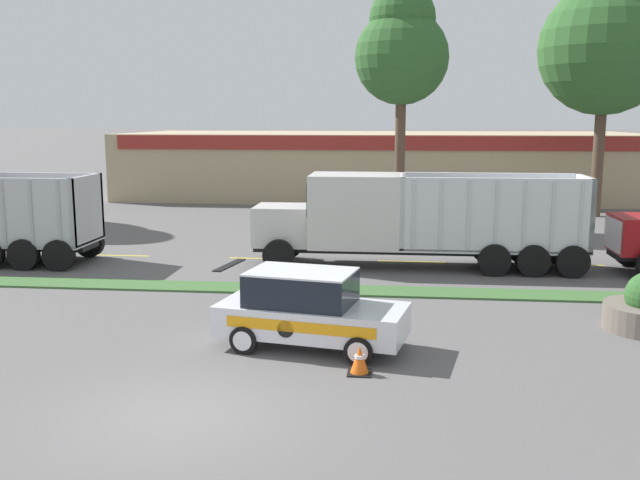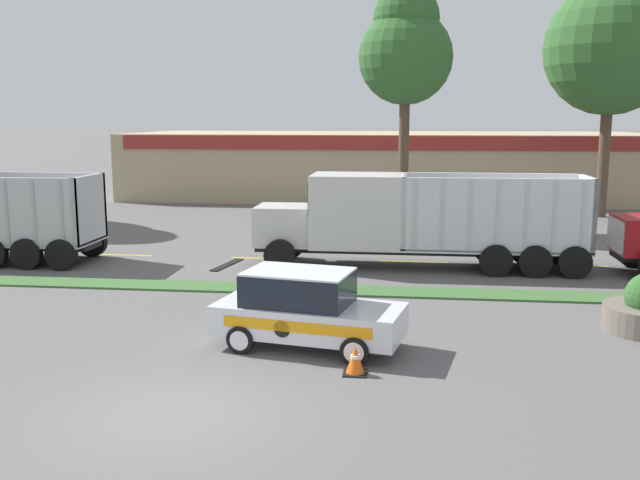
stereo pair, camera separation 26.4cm
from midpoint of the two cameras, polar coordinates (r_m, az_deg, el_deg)
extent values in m
plane|color=#5B5959|center=(12.91, -11.75, -13.44)|extent=(600.00, 600.00, 0.00)
cube|color=#3D6633|center=(21.25, -4.33, -3.89)|extent=(120.00, 1.21, 0.06)
cube|color=yellow|center=(27.42, -16.12, -1.19)|extent=(2.40, 0.14, 0.01)
cube|color=yellow|center=(25.88, -4.97, -1.48)|extent=(2.40, 0.14, 0.01)
cube|color=yellow|center=(25.42, 7.07, -1.72)|extent=(2.40, 0.14, 0.01)
cube|color=yellow|center=(26.09, 19.02, -1.89)|extent=(2.40, 0.14, 0.01)
cube|color=black|center=(24.44, 7.39, -0.74)|extent=(11.04, 1.27, 0.18)
cube|color=silver|center=(24.63, -3.25, 1.21)|extent=(1.92, 1.89, 1.35)
cube|color=#B7B7BC|center=(24.81, -5.50, 1.24)|extent=(0.06, 1.61, 1.14)
cube|color=silver|center=(24.28, 2.51, 2.40)|extent=(3.02, 2.31, 2.45)
cube|color=black|center=(24.37, -1.08, 3.45)|extent=(0.04, 1.96, 1.10)
cylinder|color=silver|center=(23.41, 6.36, 3.70)|extent=(0.14, 0.14, 1.32)
cube|color=silver|center=(24.60, 13.16, -0.50)|extent=(6.10, 2.31, 0.12)
cube|color=silver|center=(24.23, 6.27, 2.41)|extent=(0.16, 2.31, 2.39)
cube|color=silver|center=(24.97, 20.05, 2.09)|extent=(0.16, 2.31, 2.39)
cube|color=silver|center=(23.37, 13.59, 1.92)|extent=(6.10, 0.16, 2.39)
cube|color=silver|center=(25.48, 12.97, 2.58)|extent=(6.10, 0.16, 2.39)
cube|color=#BCBCC1|center=(23.07, 7.16, 2.02)|extent=(0.10, 0.04, 2.27)
cube|color=#BCBCC1|center=(23.10, 9.33, 1.98)|extent=(0.10, 0.04, 2.27)
cube|color=#BCBCC1|center=(23.17, 11.48, 1.93)|extent=(0.10, 0.04, 2.27)
cube|color=#BCBCC1|center=(23.27, 13.62, 1.89)|extent=(0.10, 0.04, 2.27)
cube|color=#BCBCC1|center=(23.40, 15.73, 1.84)|extent=(0.10, 0.04, 2.27)
cube|color=#BCBCC1|center=(23.56, 17.82, 1.79)|extent=(0.10, 0.04, 2.27)
cube|color=#BCBCC1|center=(23.75, 19.88, 1.73)|extent=(0.10, 0.04, 2.27)
cylinder|color=black|center=(23.67, -3.67, -1.24)|extent=(1.05, 0.30, 1.05)
cylinder|color=black|center=(25.87, -2.82, -0.29)|extent=(1.05, 0.30, 1.05)
cylinder|color=black|center=(23.98, 19.28, -1.64)|extent=(1.05, 0.30, 1.05)
cylinder|color=black|center=(26.16, 18.17, -0.66)|extent=(1.05, 0.30, 1.05)
cylinder|color=black|center=(23.73, 16.40, -1.60)|extent=(1.05, 0.30, 1.05)
cylinder|color=black|center=(25.92, 15.52, -0.62)|extent=(1.05, 0.30, 1.05)
cylinder|color=black|center=(23.54, 13.46, -1.56)|extent=(1.05, 0.30, 1.05)
cylinder|color=black|center=(25.75, 12.83, -0.57)|extent=(1.05, 0.30, 1.05)
cube|color=#B7B7BC|center=(27.30, -23.68, -0.06)|extent=(5.80, 2.44, 0.12)
cube|color=#B7B7BC|center=(25.85, -18.42, 2.35)|extent=(0.16, 2.44, 2.31)
cube|color=#B7B7BC|center=(28.13, -22.71, 2.66)|extent=(5.80, 0.16, 2.31)
cube|color=#A3A3A8|center=(25.84, -24.28, 1.98)|extent=(0.10, 0.04, 2.20)
cube|color=#A3A3A8|center=(25.36, -22.39, 1.98)|extent=(0.10, 0.04, 2.20)
cube|color=#A3A3A8|center=(24.92, -20.44, 1.97)|extent=(0.10, 0.04, 2.20)
cylinder|color=black|center=(25.22, -20.45, -1.16)|extent=(1.05, 0.30, 1.05)
cylinder|color=black|center=(27.35, -18.23, -0.21)|extent=(1.05, 0.30, 1.05)
cylinder|color=black|center=(25.79, -22.90, -1.08)|extent=(1.05, 0.30, 1.05)
cylinder|color=black|center=(27.88, -20.54, -0.16)|extent=(1.05, 0.30, 1.05)
cylinder|color=black|center=(28.45, -22.76, -0.12)|extent=(1.05, 0.30, 1.05)
cube|color=#B7B7BC|center=(25.01, 22.10, 0.45)|extent=(0.06, 1.70, 1.02)
cylinder|color=black|center=(26.54, 23.27, -0.83)|extent=(1.05, 0.30, 1.05)
cube|color=silver|center=(15.84, -1.12, -6.35)|extent=(4.39, 2.51, 0.67)
cube|color=black|center=(15.74, -1.99, -3.87)|extent=(2.52, 1.95, 0.70)
cube|color=silver|center=(15.66, -1.99, -2.55)|extent=(2.52, 1.95, 0.04)
cube|color=black|center=(16.28, -7.71, -2.01)|extent=(0.46, 1.41, 0.03)
cube|color=orange|center=(15.02, -2.18, -7.00)|extent=(3.24, 0.65, 0.24)
cylinder|color=black|center=(15.14, -3.30, -7.14)|extent=(0.37, 0.08, 0.37)
cylinder|color=black|center=(14.83, 2.62, -8.86)|extent=(0.64, 0.31, 0.61)
cylinder|color=silver|center=(14.73, 2.51, -8.99)|extent=(0.42, 0.09, 0.43)
cylinder|color=black|center=(16.38, 4.10, -7.06)|extent=(0.64, 0.31, 0.61)
cylinder|color=silver|center=(16.48, 4.18, -6.96)|extent=(0.42, 0.09, 0.43)
cylinder|color=black|center=(15.63, -6.59, -7.93)|extent=(0.64, 0.31, 0.61)
cylinder|color=silver|center=(15.54, -6.74, -8.04)|extent=(0.42, 0.09, 0.43)
cylinder|color=black|center=(17.11, -4.33, -6.33)|extent=(0.64, 0.31, 0.61)
cylinder|color=silver|center=(17.20, -4.20, -6.23)|extent=(0.42, 0.09, 0.43)
cube|color=black|center=(14.47, 2.64, -10.57)|extent=(0.48, 0.48, 0.03)
cone|color=#EA5B14|center=(14.38, 2.65, -9.50)|extent=(0.37, 0.37, 0.54)
cylinder|color=white|center=(14.36, 2.65, -9.30)|extent=(0.20, 0.20, 0.07)
cube|color=tan|center=(46.90, 4.72, 6.07)|extent=(32.29, 12.00, 4.05)
cube|color=maroon|center=(40.78, 4.54, 7.73)|extent=(30.67, 0.10, 0.80)
cylinder|color=brown|center=(39.12, 21.20, 6.58)|extent=(0.55, 0.55, 6.60)
sphere|color=#2D5B28|center=(39.22, 21.68, 14.04)|extent=(6.56, 6.56, 6.56)
cylinder|color=brown|center=(33.22, 6.18, 6.68)|extent=(0.47, 0.47, 6.54)
sphere|color=#2D5B28|center=(33.28, 6.32, 14.33)|extent=(4.25, 4.25, 4.25)
sphere|color=#2D5B28|center=(33.46, 6.38, 17.24)|extent=(2.97, 2.97, 2.97)
camera|label=1|loc=(0.13, -90.37, -0.06)|focal=40.00mm
camera|label=2|loc=(0.13, 89.63, 0.06)|focal=40.00mm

